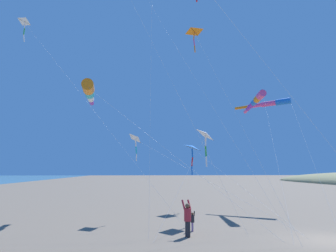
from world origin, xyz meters
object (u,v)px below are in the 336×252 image
Objects in this scene: kite_delta_long_streamer_right at (136,139)px; kite_delta_blue_topmost at (206,135)px; kite_delta_long_streamer_left at (195,32)px; kite_delta_checkered_midright at (193,148)px; kite_windsock_black_fish_shape at (89,92)px; kite_delta_yellow_midlevel at (25,22)px; person_adult_flyer at (188,217)px; kite_windsock_white_trailing at (256,101)px; kite_windsock_striped_overhead at (270,104)px; person_child_green_jacket at (192,220)px.

kite_delta_blue_topmost is at bearing -15.33° from kite_delta_long_streamer_right.
kite_delta_long_streamer_left is 11.18m from kite_delta_checkered_midright.
kite_delta_long_streamer_right is at bearing 164.67° from kite_delta_blue_topmost.
kite_delta_blue_topmost is at bearing 55.89° from kite_delta_long_streamer_left.
kite_delta_checkered_midright is 10.76m from kite_windsock_black_fish_shape.
kite_delta_yellow_midlevel is at bearing -166.60° from kite_delta_checkered_midright.
kite_windsock_black_fish_shape is at bearing 130.42° from person_adult_flyer.
kite_windsock_black_fish_shape is at bearing -12.54° from kite_delta_yellow_midlevel.
kite_windsock_white_trailing is (5.97, -0.62, 4.45)m from kite_delta_checkered_midright.
kite_delta_long_streamer_right is at bearing 142.93° from kite_delta_long_streamer_left.
kite_delta_checkered_midright is 1.08× the size of kite_windsock_black_fish_shape.
kite_windsock_white_trailing is (11.24, 4.53, 4.18)m from kite_delta_long_streamer_right.
kite_delta_long_streamer_left is at bearing 71.38° from person_adult_flyer.
kite_delta_long_streamer_left is at bearing -124.11° from kite_delta_blue_topmost.
kite_delta_blue_topmost reaches higher than kite_delta_long_streamer_right.
kite_delta_blue_topmost is 0.49× the size of kite_windsock_striped_overhead.
person_child_green_jacket is at bearing -129.56° from kite_windsock_white_trailing.
kite_delta_long_streamer_left is at bearing -20.00° from kite_delta_yellow_midlevel.
kite_delta_checkered_midright is 6.55m from kite_delta_blue_topmost.
kite_windsock_black_fish_shape is (-7.59, 3.52, -3.65)m from kite_delta_long_streamer_left.
kite_delta_checkered_midright is (5.27, 5.15, -0.28)m from kite_delta_long_streamer_right.
kite_delta_checkered_midright is at bearing 87.93° from kite_delta_blue_topmost.
kite_delta_checkered_midright is (2.62, 11.99, 4.57)m from person_adult_flyer.
kite_windsock_striped_overhead is at bearing 9.35° from kite_delta_checkered_midright.
kite_windsock_striped_overhead reaches higher than person_child_green_jacket.
kite_delta_long_streamer_right is 0.56× the size of kite_windsock_white_trailing.
person_child_green_jacket is 18.28m from kite_windsock_striped_overhead.
kite_windsock_white_trailing is 3.01m from kite_windsock_striped_overhead.
kite_delta_blue_topmost is (2.38, 5.46, 5.03)m from person_adult_flyer.
kite_windsock_striped_overhead is (8.47, 7.88, 4.17)m from kite_delta_blue_topmost.
kite_delta_checkered_midright reaches higher than person_child_green_jacket.
kite_windsock_striped_overhead is (9.56, 9.48, -2.94)m from kite_delta_long_streamer_left.
kite_delta_yellow_midlevel is 17.66m from kite_delta_checkered_midright.
person_adult_flyer is at bearing -68.84° from kite_delta_long_streamer_right.
kite_delta_long_streamer_left is at bearing -99.24° from kite_delta_checkered_midright.
kite_windsock_striped_overhead is (10.27, 11.67, 9.61)m from person_child_green_jacket.
kite_delta_yellow_midlevel is 2.10× the size of kite_delta_blue_topmost.
kite_windsock_white_trailing is 1.12× the size of kite_windsock_striped_overhead.
kite_windsock_black_fish_shape is at bearing -160.83° from kite_windsock_striped_overhead.
person_adult_flyer is 12.88m from kite_windsock_black_fish_shape.
kite_delta_yellow_midlevel is 23.60m from kite_windsock_striped_overhead.
kite_delta_checkered_midright is at bearing 27.33° from kite_windsock_black_fish_shape.
kite_delta_checkered_midright is at bearing 77.66° from person_adult_flyer.
kite_windsock_black_fish_shape is (-8.91, -4.60, 3.91)m from kite_delta_checkered_midright.
person_adult_flyer is 0.15× the size of kite_windsock_black_fish_shape.
kite_windsock_black_fish_shape is (-8.67, 1.92, 3.45)m from kite_delta_blue_topmost.
kite_delta_long_streamer_right is 8.81m from kite_delta_long_streamer_left.
kite_delta_checkered_midright is (1.32, 8.13, -7.56)m from kite_delta_long_streamer_left.
kite_delta_long_streamer_right is 5.22m from kite_delta_blue_topmost.
kite_windsock_striped_overhead is (22.53, 4.76, -5.17)m from kite_delta_yellow_midlevel.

